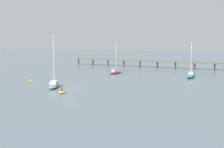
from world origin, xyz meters
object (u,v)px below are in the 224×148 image
Objects in this scene: pier at (193,60)px; dinghy_yellow at (62,92)px; sailboat_teal at (191,75)px; sailboat_gray at (54,84)px; mooring_buoy_near at (31,81)px; sailboat_red at (115,72)px.

dinghy_yellow is (-13.10, -61.34, -3.25)m from pier.
sailboat_teal is 41.90m from dinghy_yellow.
sailboat_gray is at bearing 140.42° from dinghy_yellow.
dinghy_yellow is 4.83× the size of mooring_buoy_near.
sailboat_teal is (4.92, -23.51, -2.76)m from pier.
sailboat_red is 14.34× the size of mooring_buoy_near.
dinghy_yellow is at bearing -115.48° from sailboat_teal.
sailboat_teal is at bearing 4.94° from sailboat_red.
mooring_buoy_near is (-16.31, 8.55, 0.15)m from dinghy_yellow.
dinghy_yellow is (5.64, -35.78, -0.51)m from sailboat_red.
pier is 31.81m from sailboat_red.
sailboat_gray reaches higher than sailboat_red.
sailboat_gray is 7.65m from dinghy_yellow.
sailboat_red reaches higher than pier.
sailboat_red is 23.74m from sailboat_teal.
pier is 6.86× the size of sailboat_teal.
sailboat_gray is 11.08m from mooring_buoy_near.
pier is 21.24× the size of dinghy_yellow.
dinghy_yellow is (5.88, -4.86, -0.56)m from sailboat_gray.
sailboat_red reaches higher than dinghy_yellow.
sailboat_gray is at bearing -108.58° from pier.
dinghy_yellow is at bearing -81.05° from sailboat_red.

